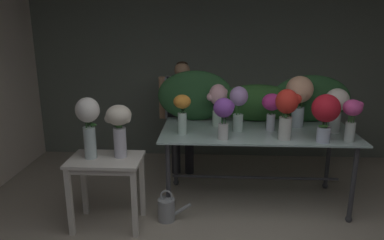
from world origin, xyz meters
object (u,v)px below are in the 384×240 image
(vase_peach_peonies, at_px, (299,94))
(vase_magenta_roses, at_px, (271,106))
(vase_lilac_ranunculus, at_px, (238,104))
(vase_cream_lisianthus_tall, at_px, (119,125))
(florist, at_px, (182,106))
(vase_crimson_anemones, at_px, (326,112))
(vase_sunset_carnations, at_px, (182,110))
(vase_violet_dahlias, at_px, (224,113))
(vase_ivory_tulips, at_px, (337,105))
(vase_scarlet_hydrangea, at_px, (287,109))
(watering_can, at_px, (167,209))
(vase_blush_lilies, at_px, (218,101))
(display_table_glass, at_px, (256,140))
(vase_white_roses_tall, at_px, (88,121))
(side_table_white, at_px, (106,169))
(vase_fuchsia_freesia, at_px, (352,116))

(vase_peach_peonies, relative_size, vase_magenta_roses, 1.42)
(vase_lilac_ranunculus, relative_size, vase_cream_lisianthus_tall, 0.94)
(florist, height_order, vase_crimson_anemones, florist)
(vase_sunset_carnations, relative_size, vase_violet_dahlias, 1.00)
(vase_ivory_tulips, bearing_deg, vase_scarlet_hydrangea, -154.40)
(watering_can, bearing_deg, vase_crimson_anemones, 2.69)
(watering_can, bearing_deg, vase_blush_lilies, 49.00)
(display_table_glass, bearing_deg, vase_white_roses_tall, -161.16)
(vase_violet_dahlias, relative_size, vase_crimson_anemones, 0.88)
(vase_scarlet_hydrangea, bearing_deg, vase_white_roses_tall, -172.49)
(side_table_white, bearing_deg, vase_scarlet_hydrangea, 8.13)
(vase_peach_peonies, distance_m, vase_scarlet_hydrangea, 0.53)
(display_table_glass, relative_size, vase_peach_peonies, 3.61)
(vase_peach_peonies, height_order, vase_fuchsia_freesia, vase_peach_peonies)
(vase_cream_lisianthus_tall, distance_m, watering_can, 1.03)
(display_table_glass, bearing_deg, vase_blush_lilies, 162.38)
(florist, height_order, vase_sunset_carnations, florist)
(display_table_glass, xyz_separation_m, vase_scarlet_hydrangea, (0.24, -0.32, 0.44))
(vase_ivory_tulips, height_order, watering_can, vase_ivory_tulips)
(side_table_white, relative_size, vase_blush_lilies, 1.51)
(vase_scarlet_hydrangea, bearing_deg, display_table_glass, 126.89)
(vase_white_roses_tall, bearing_deg, vase_violet_dahlias, 9.90)
(vase_peach_peonies, height_order, vase_ivory_tulips, vase_peach_peonies)
(vase_ivory_tulips, xyz_separation_m, vase_violet_dahlias, (-1.20, -0.30, -0.03))
(display_table_glass, relative_size, vase_magenta_roses, 5.11)
(display_table_glass, relative_size, vase_sunset_carnations, 4.92)
(vase_lilac_ranunculus, relative_size, vase_white_roses_tall, 0.81)
(vase_violet_dahlias, bearing_deg, vase_crimson_anemones, -2.59)
(vase_ivory_tulips, xyz_separation_m, vase_crimson_anemones, (-0.22, -0.35, 0.00))
(vase_sunset_carnations, height_order, vase_lilac_ranunculus, vase_lilac_ranunculus)
(vase_fuchsia_freesia, height_order, vase_cream_lisianthus_tall, vase_fuchsia_freesia)
(vase_peach_peonies, xyz_separation_m, vase_fuchsia_freesia, (0.40, -0.51, -0.11))
(vase_sunset_carnations, distance_m, watering_can, 1.05)
(vase_violet_dahlias, distance_m, vase_crimson_anemones, 0.98)
(vase_fuchsia_freesia, relative_size, vase_cream_lisianthus_tall, 0.81)
(vase_lilac_ranunculus, distance_m, vase_crimson_anemones, 0.88)
(vase_violet_dahlias, bearing_deg, florist, 114.29)
(vase_blush_lilies, distance_m, watering_can, 1.31)
(vase_magenta_roses, bearing_deg, vase_violet_dahlias, -146.44)
(vase_sunset_carnations, bearing_deg, vase_ivory_tulips, 5.33)
(vase_lilac_ranunculus, bearing_deg, vase_fuchsia_freesia, -15.12)
(florist, relative_size, vase_lilac_ranunculus, 3.11)
(vase_fuchsia_freesia, xyz_separation_m, vase_crimson_anemones, (-0.27, -0.04, 0.04))
(vase_crimson_anemones, bearing_deg, vase_sunset_carnations, 172.08)
(display_table_glass, xyz_separation_m, florist, (-0.89, 0.77, 0.20))
(vase_sunset_carnations, xyz_separation_m, vase_white_roses_tall, (-0.87, -0.38, -0.03))
(vase_white_roses_tall, height_order, vase_cream_lisianthus_tall, vase_white_roses_tall)
(vase_fuchsia_freesia, relative_size, watering_can, 1.21)
(display_table_glass, xyz_separation_m, vase_lilac_ranunculus, (-0.22, -0.06, 0.42))
(display_table_glass, xyz_separation_m, vase_crimson_anemones, (0.60, -0.39, 0.42))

